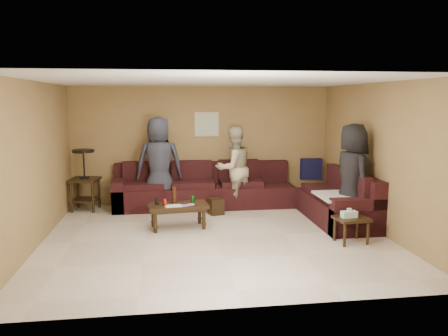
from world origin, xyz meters
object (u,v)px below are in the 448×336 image
Objects in this scene: sectional_sofa at (247,196)px; end_table_left at (85,179)px; waste_bin at (216,206)px; person_middle at (234,168)px; person_right at (352,176)px; person_left at (159,164)px; coffee_table at (178,208)px; side_table_right at (351,220)px.

end_table_left is at bearing 169.80° from sectional_sofa.
waste_bin is at bearing -170.61° from sectional_sofa.
person_middle is 2.43m from person_right.
sectional_sofa is at bearing 104.79° from person_middle.
waste_bin is 0.17× the size of person_left.
person_right is (2.22, -1.22, 0.75)m from waste_bin.
person_middle reaches higher than coffee_table.
end_table_left is at bearing 62.73° from person_right.
person_left reaches higher than person_middle.
person_right reaches higher than side_table_right.
person_right reaches higher than end_table_left.
sectional_sofa is 2.14m from person_right.
coffee_table reaches higher than waste_bin.
person_left reaches higher than person_right.
sectional_sofa reaches higher than waste_bin.
sectional_sofa is 4.34× the size of coffee_table.
end_table_left reaches higher than side_table_right.
person_left reaches higher than side_table_right.
coffee_table is at bearing -146.29° from sectional_sofa.
coffee_table is 2.39m from end_table_left.
person_left reaches higher than end_table_left.
end_table_left is at bearing -8.72° from person_left.
end_table_left is 2.71m from waste_bin.
person_middle is (0.42, 0.40, 0.68)m from waste_bin.
waste_bin is at bearing 150.97° from person_left.
person_right is at bearing 66.60° from side_table_right.
person_middle is (1.50, -0.13, -0.11)m from person_left.
waste_bin is (2.58, -0.69, -0.49)m from end_table_left.
end_table_left is 0.65× the size of person_left.
person_middle reaches higher than end_table_left.
person_right reaches higher than waste_bin.
coffee_table is 3.40× the size of waste_bin.
person_left reaches higher than waste_bin.
coffee_table is 0.87× the size of end_table_left.
sectional_sofa is 0.68m from waste_bin.
person_right reaches higher than sectional_sofa.
person_middle is 0.92× the size of person_right.
person_middle is (-0.23, 0.30, 0.51)m from sectional_sofa.
side_table_right is 1.01m from person_right.
person_middle is at bearing 44.20° from waste_bin.
end_table_left is 5.22m from side_table_right.
sectional_sofa is at bearing 9.39° from waste_bin.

